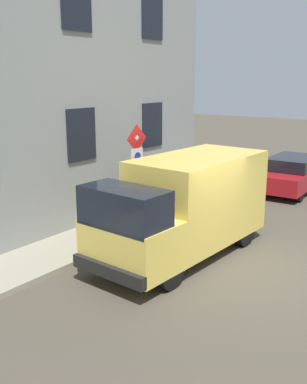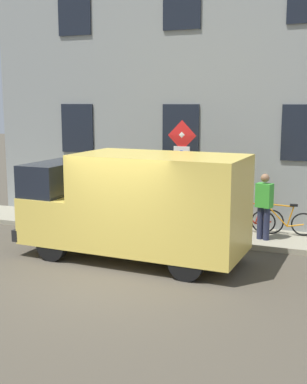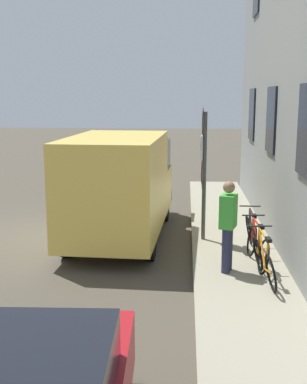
# 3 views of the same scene
# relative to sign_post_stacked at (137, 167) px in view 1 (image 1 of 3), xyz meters

# --- Properties ---
(ground_plane) EXTENTS (80.00, 80.00, 0.00)m
(ground_plane) POSITION_rel_sign_post_stacked_xyz_m (-3.55, 0.55, -2.01)
(ground_plane) COLOR #4B4438
(sidewalk_slab) EXTENTS (1.80, 14.38, 0.14)m
(sidewalk_slab) POSITION_rel_sign_post_stacked_xyz_m (0.70, 0.55, -1.94)
(sidewalk_slab) COLOR gray
(sidewalk_slab) RESTS_ON ground_plane
(building_facade) EXTENTS (0.75, 12.38, 8.88)m
(building_facade) POSITION_rel_sign_post_stacked_xyz_m (1.94, 0.55, 2.43)
(building_facade) COLOR gray
(building_facade) RESTS_ON ground_plane
(sign_post_stacked) EXTENTS (0.17, 0.56, 2.93)m
(sign_post_stacked) POSITION_rel_sign_post_stacked_xyz_m (0.00, 0.00, 0.00)
(sign_post_stacked) COLOR #474C47
(sign_post_stacked) RESTS_ON sidewalk_slab
(delivery_van) EXTENTS (2.26, 5.42, 2.50)m
(delivery_van) POSITION_rel_sign_post_stacked_xyz_m (-1.91, 0.48, -0.68)
(delivery_van) COLOR #ECCB54
(delivery_van) RESTS_ON ground_plane
(parked_hatchback) EXTENTS (1.89, 4.06, 1.38)m
(parked_hatchback) POSITION_rel_sign_post_stacked_xyz_m (-1.75, -7.68, -1.28)
(parked_hatchback) COLOR #A4161D
(parked_hatchback) RESTS_ON ground_plane
(bicycle_orange) EXTENTS (0.46, 1.72, 0.89)m
(bicycle_orange) POSITION_rel_sign_post_stacked_xyz_m (1.04, -2.52, -1.50)
(bicycle_orange) COLOR black
(bicycle_orange) RESTS_ON sidewalk_slab
(bicycle_red) EXTENTS (0.46, 1.72, 0.89)m
(bicycle_red) POSITION_rel_sign_post_stacked_xyz_m (1.04, -1.68, -1.50)
(bicycle_red) COLOR black
(bicycle_red) RESTS_ON sidewalk_slab
(bicycle_black) EXTENTS (0.46, 1.71, 0.89)m
(bicycle_black) POSITION_rel_sign_post_stacked_xyz_m (1.04, -0.83, -1.50)
(bicycle_black) COLOR black
(bicycle_black) RESTS_ON sidewalk_slab
(pedestrian) EXTENTS (0.37, 0.46, 1.72)m
(pedestrian) POSITION_rel_sign_post_stacked_xyz_m (0.42, -2.09, -0.94)
(pedestrian) COLOR #262B47
(pedestrian) RESTS_ON sidewalk_slab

